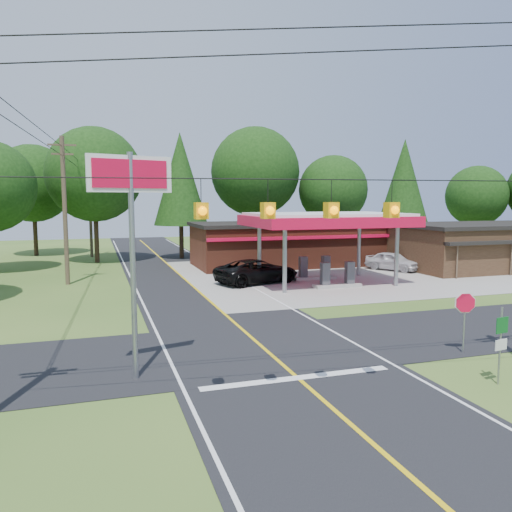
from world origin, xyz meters
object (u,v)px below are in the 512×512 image
object	(u,v)px
gas_canopy	(326,222)
sedan_car	(393,261)
big_stop_sign	(131,211)
octagonal_stop_sign	(465,308)
suv_car	(257,271)

from	to	relation	value
gas_canopy	sedan_car	size ratio (longest dim) A/B	2.36
big_stop_sign	octagonal_stop_sign	xyz separation A→B (m)	(12.00, -1.00, -3.68)
gas_canopy	sedan_car	world-z (taller)	gas_canopy
octagonal_stop_sign	gas_canopy	bearing A→B (deg)	82.88
big_stop_sign	octagonal_stop_sign	distance (m)	12.59
gas_canopy	big_stop_sign	distance (m)	20.56
big_stop_sign	octagonal_stop_sign	world-z (taller)	big_stop_sign
sedan_car	octagonal_stop_sign	size ratio (longest dim) A/B	1.91
gas_canopy	suv_car	xyz separation A→B (m)	(-4.50, 1.50, -3.44)
suv_car	big_stop_sign	size ratio (longest dim) A/B	0.82
suv_car	sedan_car	size ratio (longest dim) A/B	1.33
suv_car	octagonal_stop_sign	size ratio (longest dim) A/B	2.55
suv_car	octagonal_stop_sign	world-z (taller)	octagonal_stop_sign
suv_car	sedan_car	xyz separation A→B (m)	(12.50, 2.50, -0.07)
sedan_car	big_stop_sign	bearing A→B (deg)	-166.87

